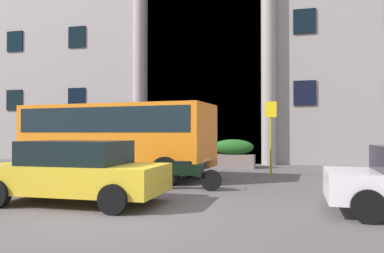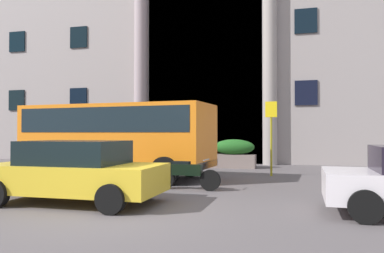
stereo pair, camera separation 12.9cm
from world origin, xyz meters
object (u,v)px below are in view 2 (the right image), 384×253
orange_minibus (118,134)px  parked_sedan_second (75,171)px  hedge_planter_entrance_left (161,154)px  motorcycle_near_kerb (186,174)px  bus_stop_sign (271,130)px  hedge_planter_far_west (54,151)px  hedge_planter_far_east (234,154)px

orange_minibus → parked_sedan_second: bearing=-71.2°
hedge_planter_entrance_left → motorcycle_near_kerb: hedge_planter_entrance_left is taller
orange_minibus → parked_sedan_second: 4.99m
bus_stop_sign → hedge_planter_far_west: bus_stop_sign is taller
hedge_planter_entrance_left → hedge_planter_far_west: size_ratio=1.14×
bus_stop_sign → hedge_planter_entrance_left: (-5.46, 2.88, -1.16)m
orange_minibus → hedge_planter_far_east: 6.21m
hedge_planter_far_east → parked_sedan_second: parked_sedan_second is taller
hedge_planter_far_east → parked_sedan_second: size_ratio=0.49×
orange_minibus → parked_sedan_second: size_ratio=1.72×
bus_stop_sign → hedge_planter_far_west: (-11.63, 3.04, -1.10)m
parked_sedan_second → orange_minibus: bearing=104.6°
hedge_planter_entrance_left → parked_sedan_second: size_ratio=0.41×
hedge_planter_entrance_left → motorcycle_near_kerb: 7.81m
hedge_planter_entrance_left → hedge_planter_far_east: bearing=0.9°
bus_stop_sign → hedge_planter_far_east: bus_stop_sign is taller
parked_sedan_second → motorcycle_near_kerb: size_ratio=2.07×
hedge_planter_entrance_left → hedge_planter_far_west: bearing=178.6°
bus_stop_sign → parked_sedan_second: bus_stop_sign is taller
orange_minibus → parked_sedan_second: (1.23, -4.77, -0.85)m
hedge_planter_entrance_left → hedge_planter_far_west: (-6.17, 0.15, 0.06)m
hedge_planter_far_west → orange_minibus: bearing=-39.4°
bus_stop_sign → motorcycle_near_kerb: bus_stop_sign is taller
hedge_planter_far_east → parked_sedan_second: (-2.29, -9.80, 0.10)m
bus_stop_sign → hedge_planter_entrance_left: size_ratio=1.69×
hedge_planter_far_east → bus_stop_sign: bearing=-57.6°
hedge_planter_far_west → hedge_planter_far_east: bearing=-0.6°
hedge_planter_entrance_left → hedge_planter_far_west: hedge_planter_far_west is taller
bus_stop_sign → orange_minibus: bearing=-158.7°
hedge_planter_far_west → parked_sedan_second: bearing=-53.0°
parked_sedan_second → motorcycle_near_kerb: 3.30m
hedge_planter_far_west → motorcycle_near_kerb: 11.90m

